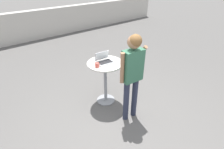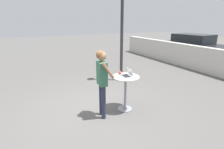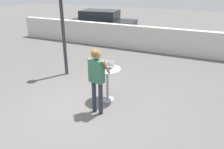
% 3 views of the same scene
% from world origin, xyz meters
% --- Properties ---
extents(ground_plane, '(50.00, 50.00, 0.00)m').
position_xyz_m(ground_plane, '(0.00, 0.00, 0.00)').
color(ground_plane, '#5B5956').
extents(pavement_kerb, '(15.58, 0.35, 1.20)m').
position_xyz_m(pavement_kerb, '(0.00, 6.15, 0.60)').
color(pavement_kerb, beige).
rests_on(pavement_kerb, ground_plane).
extents(cafe_table, '(0.74, 0.74, 0.98)m').
position_xyz_m(cafe_table, '(0.32, 0.80, 0.69)').
color(cafe_table, gray).
rests_on(cafe_table, ground_plane).
extents(laptop, '(0.35, 0.30, 0.21)m').
position_xyz_m(laptop, '(0.32, 0.83, 1.03)').
color(laptop, '#B7BABF').
rests_on(laptop, cafe_table).
extents(coffee_mug, '(0.11, 0.08, 0.09)m').
position_xyz_m(coffee_mug, '(0.09, 0.74, 1.03)').
color(coffee_mug, '#C14C42').
rests_on(coffee_mug, cafe_table).
extents(standing_person, '(0.54, 0.36, 1.75)m').
position_xyz_m(standing_person, '(0.38, 0.08, 1.12)').
color(standing_person, '#282D42').
rests_on(standing_person, ground_plane).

